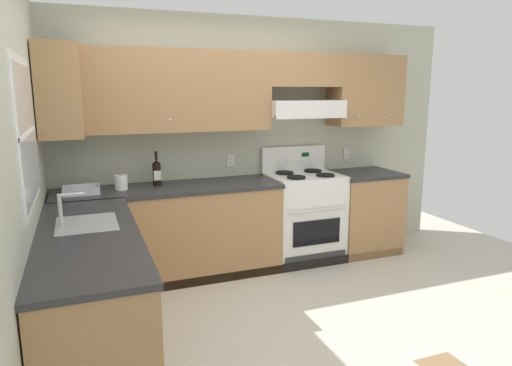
% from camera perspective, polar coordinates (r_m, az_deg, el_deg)
% --- Properties ---
extents(ground_plane, '(7.04, 7.04, 0.00)m').
position_cam_1_polar(ground_plane, '(3.72, 1.34, -17.56)').
color(ground_plane, beige).
extents(wall_back, '(4.68, 0.57, 2.55)m').
position_cam_1_polar(wall_back, '(4.83, -1.14, 7.59)').
color(wall_back, '#B7BAA3').
rests_on(wall_back, ground_plane).
extents(wall_left, '(0.47, 4.00, 2.55)m').
position_cam_1_polar(wall_left, '(3.28, -26.87, 2.13)').
color(wall_left, '#B7BAA3').
rests_on(wall_left, ground_plane).
extents(counter_back_run, '(3.60, 0.65, 0.91)m').
position_cam_1_polar(counter_back_run, '(4.65, -3.65, -5.49)').
color(counter_back_run, '#A87A4C').
rests_on(counter_back_run, ground_plane).
extents(counter_left_run, '(0.63, 1.91, 1.13)m').
position_cam_1_polar(counter_left_run, '(3.29, -19.63, -13.37)').
color(counter_left_run, '#A87A4C').
rests_on(counter_left_run, ground_plane).
extents(stove, '(0.76, 0.62, 1.20)m').
position_cam_1_polar(stove, '(4.97, 5.96, -4.08)').
color(stove, white).
rests_on(stove, ground_plane).
extents(wine_bottle, '(0.08, 0.08, 0.33)m').
position_cam_1_polar(wine_bottle, '(4.48, -12.26, 1.37)').
color(wine_bottle, black).
rests_on(wine_bottle, counter_back_run).
extents(bowl, '(0.31, 0.24, 0.07)m').
position_cam_1_polar(bowl, '(4.32, -20.93, -0.96)').
color(bowl, silver).
rests_on(bowl, counter_back_run).
extents(paper_towel_roll, '(0.12, 0.12, 0.14)m').
position_cam_1_polar(paper_towel_roll, '(4.37, -16.46, 0.07)').
color(paper_towel_roll, white).
rests_on(paper_towel_roll, counter_back_run).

